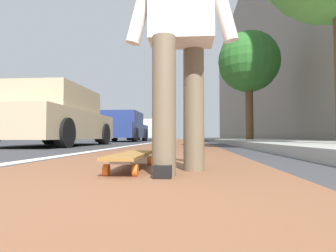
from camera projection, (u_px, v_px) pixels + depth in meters
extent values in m
plane|color=#38383D|center=(181.00, 143.00, 10.96)|extent=(80.00, 80.00, 0.00)
cube|color=brown|center=(186.00, 140.00, 24.90)|extent=(56.00, 2.00, 0.00)
cube|color=silver|center=(171.00, 140.00, 21.01)|extent=(52.00, 0.16, 0.01)
cube|color=#9E9B93|center=(230.00, 139.00, 18.67)|extent=(52.00, 3.20, 0.13)
cube|color=gray|center=(252.00, 61.00, 22.72)|extent=(40.00, 1.20, 13.21)
cylinder|color=orange|center=(129.00, 161.00, 2.18)|extent=(0.07, 0.03, 0.07)
cylinder|color=orange|center=(150.00, 161.00, 2.16)|extent=(0.07, 0.03, 0.07)
cylinder|color=orange|center=(106.00, 170.00, 1.58)|extent=(0.07, 0.03, 0.07)
cylinder|color=orange|center=(135.00, 170.00, 1.57)|extent=(0.07, 0.03, 0.07)
cube|color=silver|center=(139.00, 155.00, 2.17)|extent=(0.06, 0.12, 0.02)
cube|color=silver|center=(121.00, 162.00, 1.57)|extent=(0.06, 0.12, 0.02)
cube|color=olive|center=(131.00, 155.00, 1.87)|extent=(0.84, 0.21, 0.02)
cylinder|color=brown|center=(164.00, 106.00, 1.59)|extent=(0.14, 0.14, 0.82)
cylinder|color=brown|center=(194.00, 110.00, 1.84)|extent=(0.14, 0.14, 0.82)
cube|color=black|center=(164.00, 170.00, 1.58)|extent=(0.26, 0.10, 0.07)
cube|color=tan|center=(56.00, 125.00, 7.01)|extent=(4.18, 1.80, 0.70)
cube|color=tan|center=(53.00, 100.00, 6.89)|extent=(2.30, 1.65, 0.60)
cube|color=#4C606B|center=(73.00, 105.00, 8.03)|extent=(0.05, 1.57, 0.51)
cylinder|color=black|center=(50.00, 134.00, 8.36)|extent=(0.63, 0.22, 0.63)
cylinder|color=black|center=(104.00, 134.00, 8.22)|extent=(0.63, 0.22, 0.63)
cylinder|color=black|center=(65.00, 133.00, 5.65)|extent=(0.63, 0.22, 0.63)
cube|color=navy|center=(124.00, 131.00, 13.86)|extent=(4.15, 1.85, 0.70)
cube|color=navy|center=(123.00, 118.00, 13.74)|extent=(2.29, 1.68, 0.60)
cube|color=#4C606B|center=(128.00, 119.00, 14.87)|extent=(0.06, 1.59, 0.51)
cylinder|color=black|center=(115.00, 135.00, 15.21)|extent=(0.66, 0.23, 0.66)
cylinder|color=black|center=(145.00, 135.00, 15.04)|extent=(0.66, 0.23, 0.66)
cylinder|color=black|center=(99.00, 135.00, 12.66)|extent=(0.66, 0.23, 0.66)
cylinder|color=black|center=(135.00, 135.00, 12.50)|extent=(0.66, 0.23, 0.66)
cube|color=silver|center=(146.00, 133.00, 20.26)|extent=(4.58, 2.04, 0.70)
cube|color=silver|center=(145.00, 124.00, 20.13)|extent=(2.55, 1.81, 0.60)
cube|color=#4C606B|center=(148.00, 125.00, 21.37)|extent=(0.10, 1.65, 0.51)
cylinder|color=black|center=(138.00, 136.00, 21.74)|extent=(0.67, 0.25, 0.66)
cylinder|color=black|center=(160.00, 136.00, 21.53)|extent=(0.67, 0.25, 0.66)
cylinder|color=black|center=(129.00, 136.00, 18.97)|extent=(0.67, 0.25, 0.66)
cylinder|color=black|center=(154.00, 136.00, 18.75)|extent=(0.67, 0.25, 0.66)
cylinder|color=#2D2D2D|center=(170.00, 120.00, 25.69)|extent=(0.12, 0.12, 3.65)
cube|color=black|center=(170.00, 97.00, 25.78)|extent=(0.24, 0.28, 0.80)
sphere|color=#360606|center=(170.00, 94.00, 25.92)|extent=(0.16, 0.16, 0.16)
sphere|color=gold|center=(170.00, 97.00, 25.91)|extent=(0.16, 0.16, 0.16)
sphere|color=black|center=(170.00, 100.00, 25.90)|extent=(0.16, 0.16, 0.16)
cylinder|color=brown|center=(249.00, 113.00, 10.70)|extent=(0.30, 0.30, 2.38)
sphere|color=#2D6B28|center=(249.00, 62.00, 10.78)|extent=(2.40, 2.40, 2.40)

